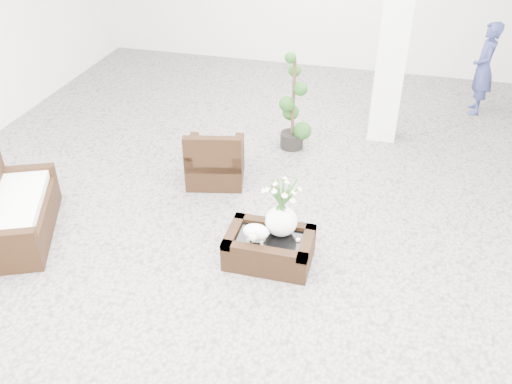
% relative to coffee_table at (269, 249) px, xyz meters
% --- Properties ---
extents(ground, '(11.00, 11.00, 0.00)m').
position_rel_coffee_table_xyz_m(ground, '(-0.24, 0.45, -0.16)').
color(ground, gray).
rests_on(ground, ground).
extents(column, '(0.40, 0.40, 3.50)m').
position_rel_coffee_table_xyz_m(column, '(0.96, 3.25, 1.59)').
color(column, white).
rests_on(column, ground).
extents(coffee_table, '(0.90, 0.60, 0.31)m').
position_rel_coffee_table_xyz_m(coffee_table, '(0.00, 0.00, 0.00)').
color(coffee_table, '#331E0F').
rests_on(coffee_table, ground).
extents(sheep_figurine, '(0.28, 0.23, 0.21)m').
position_rel_coffee_table_xyz_m(sheep_figurine, '(-0.12, -0.10, 0.26)').
color(sheep_figurine, white).
rests_on(sheep_figurine, coffee_table).
extents(planter_narcissus, '(0.44, 0.44, 0.80)m').
position_rel_coffee_table_xyz_m(planter_narcissus, '(0.10, 0.10, 0.56)').
color(planter_narcissus, white).
rests_on(planter_narcissus, coffee_table).
extents(tealight, '(0.04, 0.04, 0.03)m').
position_rel_coffee_table_xyz_m(tealight, '(0.30, 0.02, 0.17)').
color(tealight, white).
rests_on(tealight, coffee_table).
extents(armchair, '(0.85, 0.83, 0.77)m').
position_rel_coffee_table_xyz_m(armchair, '(-1.07, 1.43, 0.23)').
color(armchair, '#331E0F').
rests_on(armchair, ground).
extents(loveseat, '(1.20, 1.57, 0.76)m').
position_rel_coffee_table_xyz_m(loveseat, '(-2.84, -0.27, 0.22)').
color(loveseat, '#331E0F').
rests_on(loveseat, ground).
extents(topiary, '(0.37, 0.37, 1.40)m').
position_rel_coffee_table_xyz_m(topiary, '(-0.28, 2.56, 0.54)').
color(topiary, '#1A4014').
rests_on(topiary, ground).
extents(shopper, '(0.35, 0.54, 1.47)m').
position_rel_coffee_table_xyz_m(shopper, '(2.38, 4.50, 0.58)').
color(shopper, navy).
rests_on(shopper, ground).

